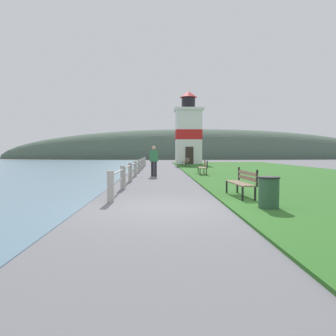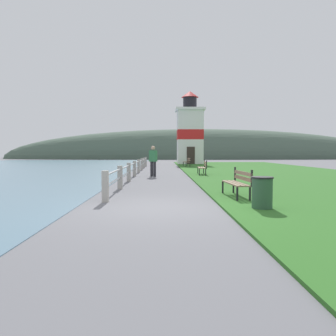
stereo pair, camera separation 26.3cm
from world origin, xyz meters
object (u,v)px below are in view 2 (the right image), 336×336
(park_bench_far, at_px, (187,161))
(trash_bin, at_px, (262,194))
(park_bench_midway, at_px, (203,167))
(lighthouse, at_px, (190,133))
(person_strolling, at_px, (153,160))
(park_bench_near, at_px, (238,181))

(park_bench_far, height_order, trash_bin, park_bench_far)
(park_bench_midway, height_order, lighthouse, lighthouse)
(lighthouse, distance_m, trash_bin, 30.18)
(park_bench_midway, height_order, person_strolling, person_strolling)
(lighthouse, bearing_deg, park_bench_far, -96.51)
(trash_bin, bearing_deg, park_bench_far, 90.24)
(park_bench_far, distance_m, trash_bin, 23.05)
(park_bench_near, relative_size, park_bench_midway, 0.99)
(lighthouse, xyz_separation_m, person_strolling, (-3.72, -18.85, -2.66))
(lighthouse, relative_size, trash_bin, 10.01)
(park_bench_midway, height_order, park_bench_far, same)
(park_bench_far, relative_size, lighthouse, 0.24)
(person_strolling, relative_size, trash_bin, 2.13)
(person_strolling, bearing_deg, lighthouse, 14.62)
(park_bench_near, distance_m, lighthouse, 28.06)
(park_bench_near, distance_m, trash_bin, 2.13)
(park_bench_far, xyz_separation_m, trash_bin, (0.10, -23.05, -0.12))
(park_bench_near, relative_size, lighthouse, 0.22)
(trash_bin, bearing_deg, park_bench_near, 92.87)
(lighthouse, bearing_deg, park_bench_near, -91.65)
(park_bench_midway, relative_size, park_bench_far, 0.92)
(park_bench_far, bearing_deg, trash_bin, 86.44)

